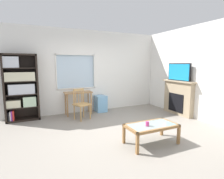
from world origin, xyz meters
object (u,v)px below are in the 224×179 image
sippy_cup (147,124)px  bookshelf (20,86)px  wooden_chair (81,104)px  desk_under_window (78,96)px  fireplace (178,97)px  coffee_table (151,127)px  plastic_drawer_unit (101,103)px  tv (179,72)px

sippy_cup → bookshelf: bearing=128.7°
wooden_chair → desk_under_window: bearing=85.2°
fireplace → bookshelf: bearing=162.5°
desk_under_window → sippy_cup: bearing=-76.4°
bookshelf → desk_under_window: (1.63, -0.11, -0.39)m
desk_under_window → coffee_table: bearing=-73.7°
plastic_drawer_unit → sippy_cup: 2.84m
sippy_cup → desk_under_window: bearing=103.6°
wooden_chair → coffee_table: bearing=-69.2°
bookshelf → coffee_table: (2.44, -2.85, -0.64)m
coffee_table → sippy_cup: size_ratio=11.61×
wooden_chair → plastic_drawer_unit: bearing=34.2°
desk_under_window → sippy_cup: 2.86m
plastic_drawer_unit → coffee_table: 2.80m
wooden_chair → tv: 3.21m
wooden_chair → plastic_drawer_unit: (0.83, 0.57, -0.19)m
fireplace → desk_under_window: bearing=155.6°
desk_under_window → coffee_table: (0.80, -2.75, -0.25)m
desk_under_window → sippy_cup: (0.67, -2.78, -0.15)m
plastic_drawer_unit → sippy_cup: (-0.12, -2.83, 0.17)m
fireplace → sippy_cup: fireplace is taller
bookshelf → plastic_drawer_unit: (2.42, -0.06, -0.71)m
sippy_cup → plastic_drawer_unit: bearing=87.7°
plastic_drawer_unit → sippy_cup: size_ratio=6.18×
fireplace → tv: 0.82m
fireplace → sippy_cup: size_ratio=13.35×
fireplace → coffee_table: 2.57m
bookshelf → plastic_drawer_unit: size_ratio=3.43×
desk_under_window → wooden_chair: (-0.04, -0.52, -0.14)m
tv → plastic_drawer_unit: bearing=147.0°
plastic_drawer_unit → tv: size_ratio=0.63×
wooden_chair → fireplace: 3.10m
bookshelf → tv: (4.56, -1.44, 0.38)m
bookshelf → plastic_drawer_unit: bearing=-1.4°
desk_under_window → plastic_drawer_unit: size_ratio=1.56×
desk_under_window → wooden_chair: bearing=-94.8°
desk_under_window → coffee_table: desk_under_window is taller
plastic_drawer_unit → fireplace: fireplace is taller
wooden_chair → sippy_cup: (0.72, -2.26, -0.01)m
coffee_table → desk_under_window: bearing=106.3°
bookshelf → coffee_table: 3.81m
tv → sippy_cup: (-2.25, -1.44, -0.92)m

